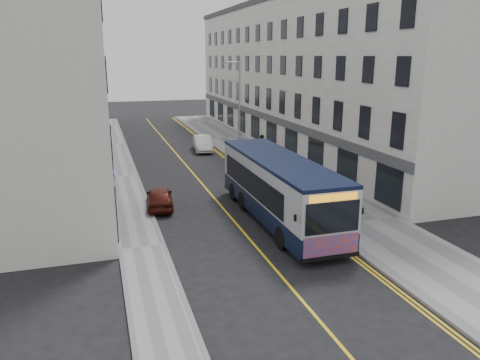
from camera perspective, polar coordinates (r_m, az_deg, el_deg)
ground at (r=23.58m, az=-0.01°, el=-5.87°), size 140.00×140.00×0.00m
pavement_east at (r=36.39m, az=3.87°, el=1.70°), size 4.50×64.00×0.12m
pavement_west at (r=34.13m, az=-14.07°, el=0.39°), size 2.00×64.00×0.12m
kerb_east at (r=35.67m, az=0.49°, el=1.47°), size 0.18×64.00×0.13m
kerb_west at (r=34.19m, az=-12.40°, el=0.52°), size 0.18×64.00×0.13m
road_centre_line at (r=34.72m, az=-5.82°, el=0.91°), size 0.12×64.00×0.01m
road_dbl_yellow_inner at (r=35.55m, az=-0.20°, el=1.32°), size 0.10×64.00×0.01m
road_dbl_yellow_outer at (r=35.61m, az=0.11°, el=1.35°), size 0.10×64.00×0.01m
terrace_east at (r=45.78m, az=6.21°, el=12.52°), size 6.00×46.00×13.00m
terrace_west at (r=42.19m, az=-20.91°, el=11.44°), size 6.00×46.00×13.00m
streetlamp at (r=36.86m, az=-0.19°, el=8.73°), size 1.32×0.18×8.00m
city_bus at (r=24.07m, az=4.74°, el=-0.88°), size 2.69×11.55×3.36m
bicycle at (r=27.02m, az=8.13°, el=-2.01°), size 1.81×1.25×0.90m
pedestrian_near at (r=36.56m, az=0.87°, el=3.27°), size 0.66×0.47×1.72m
pedestrian_far at (r=39.64m, az=2.74°, el=4.24°), size 1.11×1.08×1.81m
car_white at (r=42.46m, az=-4.58°, el=4.47°), size 1.93×4.31×1.38m
car_maroon at (r=26.82m, az=-9.77°, el=-2.11°), size 1.81×3.72×1.22m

